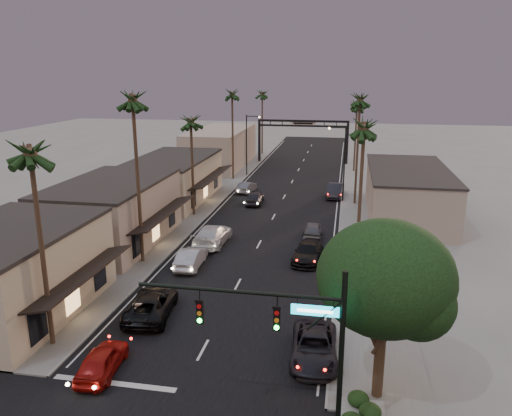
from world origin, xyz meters
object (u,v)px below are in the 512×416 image
at_px(arch, 303,130).
at_px(palm_far, 262,92).
at_px(streetlight_right, 342,157).
at_px(curbside_near, 314,347).
at_px(oncoming_silver, 191,257).
at_px(palm_ra, 364,123).
at_px(oncoming_pickup, 151,304).
at_px(palm_rb, 360,96).
at_px(palm_rc, 357,103).
at_px(curbside_black, 308,252).
at_px(palm_ld, 232,91).
at_px(oncoming_red, 102,360).
at_px(palm_lc, 191,118).
at_px(traffic_signal, 294,331).
at_px(palm_la, 29,146).
at_px(palm_lb, 132,95).
at_px(corner_tree, 387,283).
at_px(streetlight_left, 248,140).

bearing_deg(arch, palm_far, 136.05).
bearing_deg(streetlight_right, curbside_near, -91.19).
bearing_deg(oncoming_silver, palm_ra, -172.68).
bearing_deg(oncoming_pickup, palm_rb, -120.18).
relative_size(palm_ra, palm_rc, 1.08).
bearing_deg(oncoming_pickup, palm_far, -93.70).
relative_size(arch, curbside_black, 2.93).
distance_m(curbside_near, curbside_black, 14.65).
relative_size(palm_ld, oncoming_red, 3.39).
relative_size(palm_lc, palm_far, 0.92).
bearing_deg(traffic_signal, oncoming_red, 163.61).
relative_size(palm_la, palm_lb, 0.87).
relative_size(arch, palm_ra, 1.15).
xyz_separation_m(arch, palm_ld, (-8.60, -15.00, 6.88)).
height_order(palm_lc, oncoming_red, palm_lc).
distance_m(oncoming_silver, curbside_near, 15.71).
bearing_deg(oncoming_pickup, corner_tree, 149.56).
distance_m(palm_ld, palm_rb, 20.42).
xyz_separation_m(oncoming_pickup, curbside_black, (9.06, 11.40, -0.04)).
bearing_deg(palm_far, oncoming_silver, -86.04).
xyz_separation_m(traffic_signal, streetlight_right, (1.23, 41.00, 0.25)).
relative_size(palm_lc, oncoming_red, 2.91).
bearing_deg(palm_la, curbside_near, 4.79).
xyz_separation_m(traffic_signal, palm_lc, (-14.29, 32.00, 5.39)).
relative_size(traffic_signal, streetlight_left, 0.95).
xyz_separation_m(corner_tree, palm_far, (-17.78, 70.55, 5.46)).
relative_size(corner_tree, palm_la, 0.67).
relative_size(palm_rc, oncoming_pickup, 2.15).
bearing_deg(palm_ra, palm_rb, 90.00).
bearing_deg(palm_rc, palm_la, -107.37).
relative_size(streetlight_right, palm_la, 0.68).
bearing_deg(traffic_signal, curbside_near, 85.31).
distance_m(palm_lb, curbside_near, 22.74).
bearing_deg(corner_tree, palm_lb, 141.17).
relative_size(palm_la, curbside_black, 2.54).
height_order(palm_lc, oncoming_pickup, palm_lc).
height_order(arch, palm_la, palm_la).
relative_size(arch, streetlight_right, 1.69).
xyz_separation_m(arch, palm_lc, (-8.60, -34.00, 4.94)).
height_order(palm_rb, palm_far, palm_rb).
relative_size(arch, oncoming_pickup, 2.68).
height_order(palm_lc, palm_rc, same).
relative_size(palm_lc, palm_rb, 0.86).
bearing_deg(streetlight_right, palm_lc, -149.89).
bearing_deg(oncoming_pickup, streetlight_right, -116.87).
xyz_separation_m(palm_lb, curbside_near, (14.80, -11.76, -12.64)).
distance_m(streetlight_right, palm_rc, 19.75).
relative_size(palm_lb, palm_rc, 1.25).
distance_m(streetlight_left, palm_lb, 36.93).
xyz_separation_m(palm_far, curbside_near, (14.50, -67.76, -10.70)).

